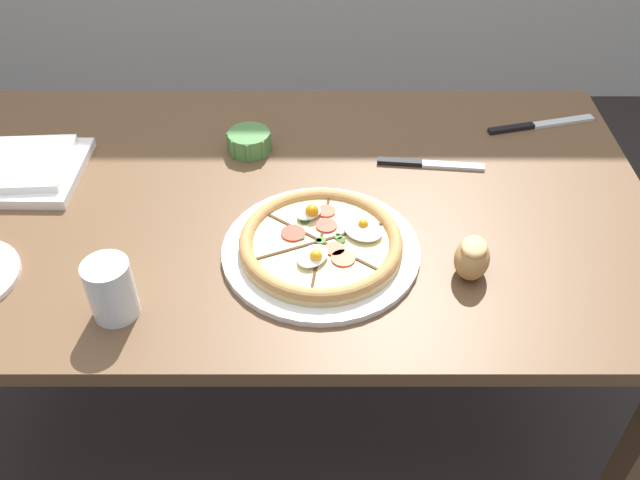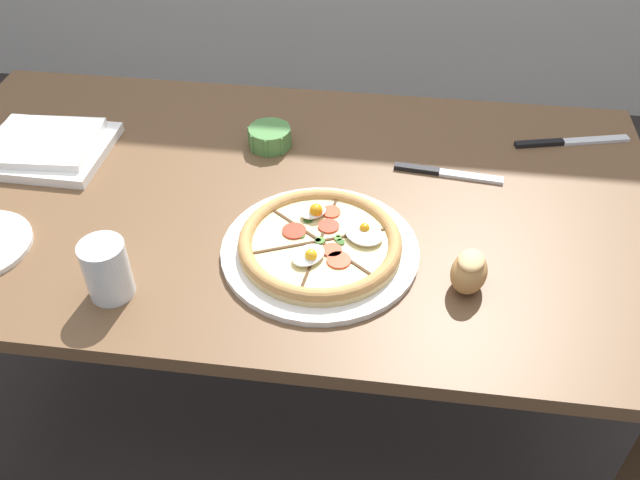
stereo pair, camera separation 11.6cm
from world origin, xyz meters
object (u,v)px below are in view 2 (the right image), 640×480
at_px(pizza, 320,245).
at_px(knife_spare, 570,142).
at_px(bread_piece_near, 469,271).
at_px(ramekin_bowl, 270,137).
at_px(water_glass, 108,272).
at_px(dining_table, 278,232).
at_px(knife_main, 447,173).
at_px(napkin_folded, 45,147).

relative_size(pizza, knife_spare, 1.40).
xyz_separation_m(bread_piece_near, knife_spare, (0.23, 0.46, -0.03)).
xyz_separation_m(pizza, ramekin_bowl, (-0.15, 0.32, 0.00)).
bearing_deg(ramekin_bowl, bread_piece_near, -42.71).
height_order(bread_piece_near, knife_spare, bread_piece_near).
bearing_deg(water_glass, dining_table, 53.15).
distance_m(bread_piece_near, knife_main, 0.32).
distance_m(ramekin_bowl, napkin_folded, 0.46).
xyz_separation_m(dining_table, ramekin_bowl, (-0.04, 0.17, 0.12)).
bearing_deg(knife_main, ramekin_bowl, 177.14).
bearing_deg(bread_piece_near, knife_spare, 63.35).
relative_size(pizza, bread_piece_near, 3.78).
relative_size(dining_table, knife_main, 6.80).
bearing_deg(napkin_folded, bread_piece_near, -18.06).
bearing_deg(ramekin_bowl, knife_spare, 8.41).
xyz_separation_m(ramekin_bowl, water_glass, (-0.18, -0.46, 0.02)).
xyz_separation_m(dining_table, knife_main, (0.33, 0.11, 0.10)).
relative_size(bread_piece_near, water_glass, 0.89).
distance_m(knife_spare, water_glass, 0.98).
distance_m(ramekin_bowl, knife_spare, 0.64).
bearing_deg(dining_table, knife_spare, 23.75).
xyz_separation_m(ramekin_bowl, knife_spare, (0.63, 0.09, -0.02)).
bearing_deg(water_glass, bread_piece_near, 8.72).
xyz_separation_m(bread_piece_near, water_glass, (-0.57, -0.09, 0.01)).
bearing_deg(knife_spare, napkin_folded, 175.41).
xyz_separation_m(dining_table, knife_spare, (0.59, 0.26, 0.10)).
distance_m(pizza, bread_piece_near, 0.26).
height_order(dining_table, napkin_folded, napkin_folded).
bearing_deg(knife_spare, pizza, -153.69).
bearing_deg(pizza, knife_spare, 40.45).
height_order(ramekin_bowl, water_glass, water_glass).
height_order(napkin_folded, water_glass, water_glass).
relative_size(napkin_folded, knife_main, 1.19).
bearing_deg(knife_spare, ramekin_bowl, 174.27).
distance_m(napkin_folded, water_glass, 0.46).
distance_m(bread_piece_near, water_glass, 0.58).
bearing_deg(napkin_folded, ramekin_bowl, 11.12).
height_order(napkin_folded, knife_main, napkin_folded).
relative_size(pizza, knife_main, 1.59).
bearing_deg(dining_table, ramekin_bowl, 104.25).
xyz_separation_m(knife_main, knife_spare, (0.26, 0.15, 0.00)).
bearing_deg(knife_spare, water_glass, -159.86).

